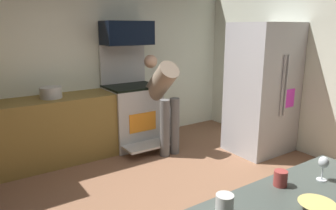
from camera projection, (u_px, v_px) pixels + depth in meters
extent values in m
cube|color=silver|center=(87.00, 62.00, 4.70)|extent=(5.20, 0.12, 2.60)
cube|color=silver|center=(332.00, 67.00, 4.19)|extent=(0.12, 4.80, 2.60)
cube|color=olive|center=(34.00, 134.00, 4.13)|extent=(2.40, 0.60, 0.90)
cube|color=#B6B7B5|center=(133.00, 116.00, 4.89)|extent=(0.76, 0.64, 0.92)
cube|color=black|center=(132.00, 86.00, 4.77)|extent=(0.76, 0.64, 0.03)
cube|color=#B6B7B5|center=(123.00, 64.00, 4.93)|extent=(0.76, 0.06, 0.60)
cube|color=orange|center=(143.00, 122.00, 4.63)|extent=(0.44, 0.01, 0.28)
cube|color=#B6B7B5|center=(149.00, 145.00, 4.58)|extent=(0.72, 0.32, 0.03)
cube|color=black|center=(127.00, 33.00, 4.66)|extent=(0.74, 0.38, 0.35)
cube|color=#B5B6BB|center=(262.00, 89.00, 4.57)|extent=(0.89, 0.71, 1.88)
cylinder|color=#B5B6BB|center=(283.00, 87.00, 4.23)|extent=(0.02, 0.02, 0.85)
cylinder|color=#B5B6BB|center=(286.00, 86.00, 4.28)|extent=(0.02, 0.02, 0.85)
cube|color=#E639D9|center=(290.00, 98.00, 4.40)|extent=(0.20, 0.01, 0.26)
cylinder|color=slate|center=(165.00, 128.00, 4.47)|extent=(0.14, 0.14, 0.83)
cylinder|color=slate|center=(175.00, 126.00, 4.56)|extent=(0.14, 0.14, 0.83)
cylinder|color=gray|center=(161.00, 82.00, 4.55)|extent=(0.30, 0.66, 0.64)
sphere|color=tan|center=(151.00, 61.00, 4.71)|extent=(0.20, 0.20, 0.20)
cone|color=#DFC168|center=(317.00, 207.00, 1.60)|extent=(0.19, 0.19, 0.05)
cylinder|color=silver|center=(321.00, 180.00, 1.93)|extent=(0.06, 0.06, 0.01)
cylinder|color=silver|center=(322.00, 173.00, 1.92)|extent=(0.01, 0.01, 0.08)
ellipsoid|color=silver|center=(324.00, 162.00, 1.90)|extent=(0.06, 0.06, 0.07)
cylinder|color=#9E3834|center=(281.00, 178.00, 1.85)|extent=(0.08, 0.08, 0.09)
cylinder|color=silver|center=(225.00, 205.00, 1.57)|extent=(0.09, 0.09, 0.11)
cylinder|color=#B8B8B7|center=(51.00, 93.00, 4.14)|extent=(0.28, 0.28, 0.15)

